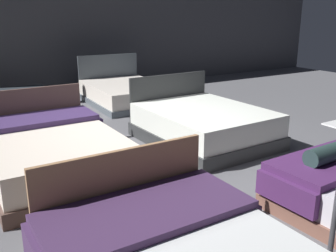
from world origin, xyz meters
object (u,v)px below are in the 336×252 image
(bed_2, at_px, (52,152))
(bed_5, at_px, (126,93))
(bed_4, at_px, (15,107))
(price_sign, at_px, (334,222))
(bed_3, at_px, (203,125))

(bed_2, relative_size, bed_5, 1.02)
(bed_4, bearing_deg, price_sign, -79.53)
(bed_2, distance_m, price_sign, 3.30)
(bed_2, bearing_deg, price_sign, -68.93)
(bed_3, height_order, price_sign, price_sign)
(bed_3, bearing_deg, bed_4, 124.08)
(bed_3, height_order, bed_4, bed_3)
(price_sign, bearing_deg, bed_2, 111.46)
(bed_5, relative_size, price_sign, 1.75)
(bed_5, bearing_deg, bed_3, -90.74)
(bed_3, relative_size, bed_5, 0.96)
(bed_2, bearing_deg, bed_4, 87.52)
(bed_3, relative_size, price_sign, 1.68)
(bed_4, xyz_separation_m, price_sign, (1.09, -6.04, 0.29))
(bed_2, distance_m, bed_3, 2.29)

